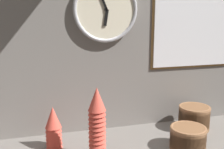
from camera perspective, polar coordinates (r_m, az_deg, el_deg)
The scene contains 7 objects.
wall_tiled_back at distance 1.46m, azimuth -1.57°, elevation 8.56°, with size 1.60×0.03×1.05m.
cup_stack_center at distance 1.22m, azimuth -3.04°, elevation -9.97°, with size 0.08×0.08×0.32m.
cup_stack_center_left at distance 1.36m, azimuth -11.81°, elevation -10.50°, with size 0.08×0.08×0.20m.
bowl_stack_far_right at distance 1.61m, azimuth 16.33°, elevation -8.28°, with size 0.17×0.17×0.13m.
bowl_stack_right at distance 1.39m, azimuth 15.17°, elevation -12.19°, with size 0.17×0.17×0.11m.
wall_clock at distance 1.43m, azimuth -1.19°, elevation 13.08°, with size 0.33×0.03×0.33m.
menu_board at distance 1.63m, azimuth 16.11°, elevation 9.96°, with size 0.48×0.01×0.50m.
Camera 1 is at (-0.34, -1.15, 0.63)m, focal length 45.00 mm.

